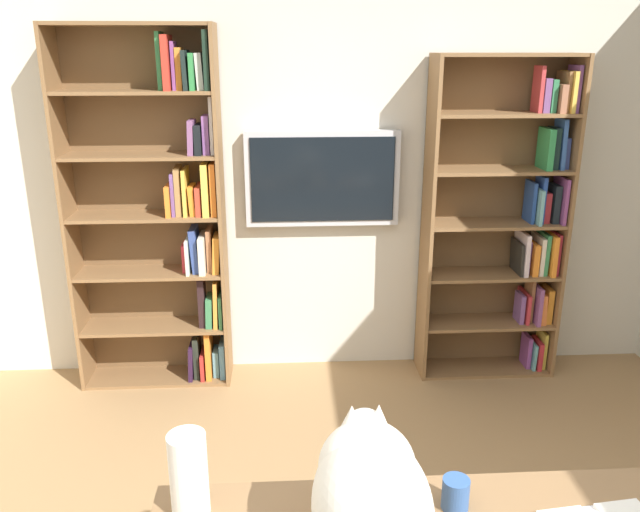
# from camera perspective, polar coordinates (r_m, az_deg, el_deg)

# --- Properties ---
(wall_back) EXTENTS (4.52, 0.06, 2.70)m
(wall_back) POSITION_cam_1_polar(r_m,az_deg,el_deg) (3.98, 0.15, 8.22)
(wall_back) COLOR beige
(wall_back) RESTS_ON ground
(bookshelf_left) EXTENTS (0.86, 0.28, 2.01)m
(bookshelf_left) POSITION_cam_1_polar(r_m,az_deg,el_deg) (4.13, 16.57, 2.95)
(bookshelf_left) COLOR brown
(bookshelf_left) RESTS_ON ground
(bookshelf_right) EXTENTS (0.92, 0.28, 2.17)m
(bookshelf_right) POSITION_cam_1_polar(r_m,az_deg,el_deg) (3.93, -13.66, 3.63)
(bookshelf_right) COLOR brown
(bookshelf_right) RESTS_ON ground
(wall_mounted_tv) EXTENTS (0.94, 0.07, 0.58)m
(wall_mounted_tv) POSITION_cam_1_polar(r_m,az_deg,el_deg) (3.91, 0.15, 6.92)
(wall_mounted_tv) COLOR #B7B7BC
(cat) EXTENTS (0.33, 0.59, 0.36)m
(cat) POSITION_cam_1_polar(r_m,az_deg,el_deg) (1.77, 4.50, -20.37)
(cat) COLOR silver
(cat) RESTS_ON desk
(paper_towel_roll) EXTENTS (0.11, 0.11, 0.26)m
(paper_towel_roll) POSITION_cam_1_polar(r_m,az_deg,el_deg) (1.95, -11.66, -18.60)
(paper_towel_roll) COLOR white
(paper_towel_roll) RESTS_ON desk
(coffee_mug) EXTENTS (0.08, 0.08, 0.10)m
(coffee_mug) POSITION_cam_1_polar(r_m,az_deg,el_deg) (2.02, 12.03, -20.07)
(coffee_mug) COLOR #335999
(coffee_mug) RESTS_ON desk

